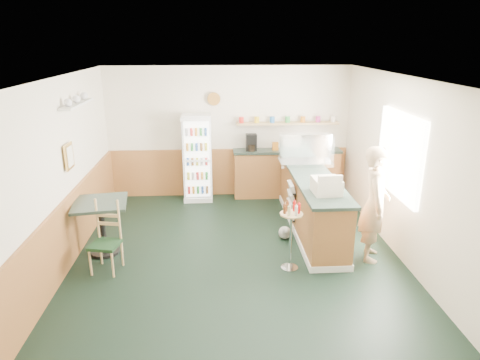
{
  "coord_description": "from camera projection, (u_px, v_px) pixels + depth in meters",
  "views": [
    {
      "loc": [
        -0.29,
        -5.74,
        3.2
      ],
      "look_at": [
        0.09,
        0.6,
        1.1
      ],
      "focal_mm": 32.0,
      "sensor_mm": 36.0,
      "label": 1
    }
  ],
  "objects": [
    {
      "name": "ground",
      "position": [
        237.0,
        261.0,
        6.46
      ],
      "size": [
        6.0,
        6.0,
        0.0
      ],
      "primitive_type": "plane",
      "color": "black",
      "rests_on": "ground"
    },
    {
      "name": "room_envelope",
      "position": [
        219.0,
        152.0,
        6.66
      ],
      "size": [
        5.04,
        6.02,
        2.72
      ],
      "color": "beige",
      "rests_on": "ground"
    },
    {
      "name": "service_counter",
      "position": [
        311.0,
        205.0,
        7.41
      ],
      "size": [
        0.68,
        3.01,
        1.01
      ],
      "color": "#9A6231",
      "rests_on": "ground"
    },
    {
      "name": "back_counter",
      "position": [
        286.0,
        171.0,
        9.01
      ],
      "size": [
        2.24,
        0.42,
        1.69
      ],
      "color": "#9A6231",
      "rests_on": "ground"
    },
    {
      "name": "drinks_fridge",
      "position": [
        197.0,
        158.0,
        8.74
      ],
      "size": [
        0.58,
        0.52,
        1.77
      ],
      "color": "white",
      "rests_on": "ground"
    },
    {
      "name": "display_case",
      "position": [
        306.0,
        150.0,
        7.76
      ],
      "size": [
        0.95,
        0.49,
        0.54
      ],
      "color": "silver",
      "rests_on": "service_counter"
    },
    {
      "name": "cash_register",
      "position": [
        326.0,
        186.0,
        6.35
      ],
      "size": [
        0.41,
        0.43,
        0.23
      ],
      "primitive_type": "cube",
      "rotation": [
        0.0,
        0.0,
        0.05
      ],
      "color": "beige",
      "rests_on": "service_counter"
    },
    {
      "name": "shopkeeper",
      "position": [
        375.0,
        204.0,
        6.32
      ],
      "size": [
        0.57,
        0.68,
        1.76
      ],
      "primitive_type": "imported",
      "rotation": [
        0.0,
        0.0,
        1.29
      ],
      "color": "tan",
      "rests_on": "ground"
    },
    {
      "name": "condiment_stand",
      "position": [
        291.0,
        227.0,
        6.07
      ],
      "size": [
        0.33,
        0.33,
        1.01
      ],
      "rotation": [
        0.0,
        0.0,
        -0.04
      ],
      "color": "silver",
      "rests_on": "ground"
    },
    {
      "name": "newspaper_rack",
      "position": [
        291.0,
        201.0,
        7.34
      ],
      "size": [
        0.09,
        0.4,
        0.65
      ],
      "color": "black",
      "rests_on": "ground"
    },
    {
      "name": "cafe_table",
      "position": [
        101.0,
        217.0,
        6.53
      ],
      "size": [
        0.88,
        0.88,
        0.86
      ],
      "rotation": [
        0.0,
        0.0,
        0.15
      ],
      "color": "black",
      "rests_on": "ground"
    },
    {
      "name": "cafe_chair",
      "position": [
        106.0,
        234.0,
        6.12
      ],
      "size": [
        0.46,
        0.46,
        1.04
      ],
      "rotation": [
        0.0,
        0.0,
        -0.2
      ],
      "color": "black",
      "rests_on": "ground"
    },
    {
      "name": "dog_doorstop",
      "position": [
        285.0,
        232.0,
        7.15
      ],
      "size": [
        0.21,
        0.28,
        0.26
      ],
      "rotation": [
        0.0,
        0.0,
        -0.43
      ],
      "color": "#989993",
      "rests_on": "ground"
    }
  ]
}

